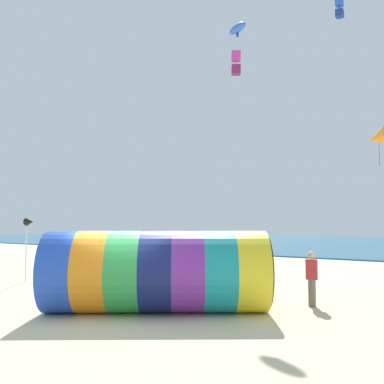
# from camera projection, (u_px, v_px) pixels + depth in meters

# --- Properties ---
(ground_plane) EXTENTS (120.00, 120.00, 0.00)m
(ground_plane) POSITION_uv_depth(u_px,v_px,m) (123.00, 314.00, 12.57)
(ground_plane) COLOR beige
(sea) EXTENTS (120.00, 40.00, 0.10)m
(sea) POSITION_uv_depth(u_px,v_px,m) (371.00, 244.00, 46.84)
(sea) COLOR #236084
(sea) RESTS_ON ground
(giant_inflatable_tube) EXTENTS (6.85, 5.64, 2.43)m
(giant_inflatable_tube) POSITION_uv_depth(u_px,v_px,m) (158.00, 271.00, 12.91)
(giant_inflatable_tube) COLOR blue
(giant_inflatable_tube) RESTS_ON ground
(kite_handler) EXTENTS (0.40, 0.29, 1.75)m
(kite_handler) POSITION_uv_depth(u_px,v_px,m) (312.00, 278.00, 13.70)
(kite_handler) COLOR #726651
(kite_handler) RESTS_ON ground
(kite_orange_delta) EXTENTS (1.53, 1.44, 2.04)m
(kite_orange_delta) POSITION_uv_depth(u_px,v_px,m) (379.00, 137.00, 21.87)
(kite_orange_delta) COLOR orange
(kite_blue_box) EXTENTS (0.34, 0.34, 0.95)m
(kite_blue_box) POSITION_uv_depth(u_px,v_px,m) (339.00, 8.00, 19.56)
(kite_blue_box) COLOR blue
(kite_blue_parafoil) EXTENTS (1.43, 1.18, 0.74)m
(kite_blue_parafoil) POSITION_uv_depth(u_px,v_px,m) (237.00, 28.00, 21.59)
(kite_blue_parafoil) COLOR blue
(kite_magenta_box) EXTENTS (0.84, 0.84, 1.76)m
(kite_magenta_box) POSITION_uv_depth(u_px,v_px,m) (236.00, 63.00, 30.33)
(kite_magenta_box) COLOR #D1339E
(bystander_near_water) EXTENTS (0.42, 0.40, 1.65)m
(bystander_near_water) POSITION_uv_depth(u_px,v_px,m) (95.00, 252.00, 25.77)
(bystander_near_water) COLOR #383D56
(bystander_near_water) RESTS_ON ground
(beach_flag) EXTENTS (0.47, 0.36, 2.85)m
(beach_flag) POSITION_uv_depth(u_px,v_px,m) (29.00, 225.00, 18.96)
(beach_flag) COLOR silver
(beach_flag) RESTS_ON ground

